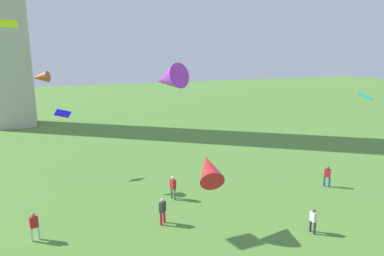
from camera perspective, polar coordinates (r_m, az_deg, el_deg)
name	(u,v)px	position (r m, az deg, el deg)	size (l,w,h in m)	color
person_0	(173,186)	(25.45, -3.23, -9.77)	(0.39, 0.54, 1.79)	#51754C
person_1	(34,225)	(22.21, -25.07, -14.57)	(0.53, 0.36, 1.74)	silver
person_2	(163,209)	(22.08, -4.99, -13.52)	(0.51, 0.49, 1.74)	red
person_3	(313,219)	(22.28, 19.75, -14.26)	(0.24, 0.49, 1.58)	#2D3338
person_5	(327,175)	(29.77, 21.85, -7.39)	(0.46, 0.52, 1.73)	#235693
kite_flying_0	(1,23)	(24.16, -29.47, 15.13)	(1.75, 1.23, 0.43)	yellow
kite_flying_1	(209,169)	(20.62, 2.89, -6.88)	(2.01, 2.78, 2.26)	red
kite_flying_2	(168,79)	(13.52, -4.08, 8.29)	(1.52, 1.84, 1.28)	purple
kite_flying_3	(40,77)	(29.40, -24.22, 7.80)	(1.60, 1.39, 1.02)	#BA4726
kite_flying_4	(63,113)	(31.51, -20.96, 2.32)	(1.47, 1.11, 0.71)	#0F0ABA
kite_flying_5	(365,96)	(25.26, 27.19, 4.76)	(0.94, 1.05, 0.35)	#1DB69D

